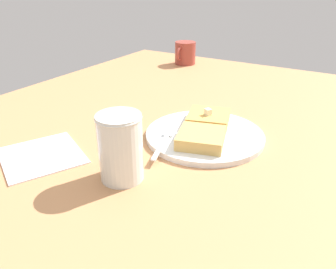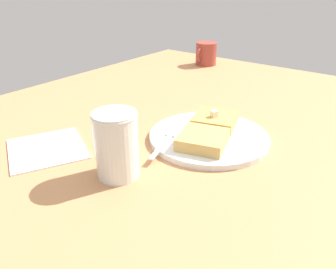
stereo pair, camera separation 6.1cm
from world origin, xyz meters
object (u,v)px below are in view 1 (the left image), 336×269
(napkin, at_px, (42,156))
(coffee_mug, at_px, (185,53))
(fork, at_px, (166,138))
(plate, at_px, (205,135))
(syrup_jar, at_px, (121,150))

(napkin, height_order, coffee_mug, coffee_mug)
(fork, distance_m, coffee_mug, 0.67)
(plate, xyz_separation_m, fork, (0.07, -0.06, 0.01))
(plate, xyz_separation_m, napkin, (0.23, -0.24, -0.01))
(napkin, bearing_deg, plate, 134.86)
(fork, xyz_separation_m, napkin, (0.17, -0.18, -0.01))
(coffee_mug, bearing_deg, syrup_jar, 20.54)
(fork, bearing_deg, coffee_mug, -155.16)
(plate, bearing_deg, fork, -39.21)
(fork, relative_size, coffee_mug, 1.48)
(syrup_jar, xyz_separation_m, coffee_mug, (-0.75, -0.28, -0.01))
(plate, height_order, fork, fork)
(plate, relative_size, napkin, 1.68)
(fork, distance_m, syrup_jar, 0.15)
(syrup_jar, bearing_deg, fork, 179.85)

